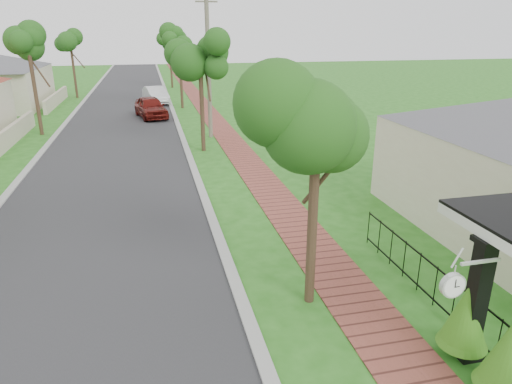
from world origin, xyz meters
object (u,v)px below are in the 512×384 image
object	(u,v)px
parked_car_white	(156,95)
porch_post	(475,306)
station_clock	(455,283)
utility_pole	(209,68)
parked_car_red	(151,107)
near_tree	(317,131)

from	to	relation	value
parked_car_white	porch_post	bearing A→B (deg)	-93.37
station_clock	porch_post	bearing A→B (deg)	24.81
utility_pole	parked_car_red	bearing A→B (deg)	114.91
parked_car_red	utility_pole	world-z (taller)	utility_pole
porch_post	station_clock	bearing A→B (deg)	-155.19
utility_pole	station_clock	size ratio (longest dim) A/B	7.24
parked_car_white	utility_pole	xyz separation A→B (m)	(2.80, -13.72, 3.25)
parked_car_white	station_clock	xyz separation A→B (m)	(4.18, -34.20, 1.26)
utility_pole	station_clock	bearing A→B (deg)	-86.13
porch_post	parked_car_red	bearing A→B (deg)	101.54
porch_post	parked_car_white	distance (m)	34.18
near_tree	utility_pole	world-z (taller)	utility_pole
porch_post	station_clock	size ratio (longest dim) A/B	2.35
porch_post	parked_car_red	world-z (taller)	porch_post
porch_post	near_tree	world-z (taller)	near_tree
station_clock	parked_car_white	bearing A→B (deg)	96.97
station_clock	utility_pole	bearing A→B (deg)	93.87
porch_post	near_tree	size ratio (longest dim) A/B	0.50
porch_post	parked_car_red	size ratio (longest dim) A/B	0.58
near_tree	porch_post	bearing A→B (deg)	-46.77
utility_pole	station_clock	xyz separation A→B (m)	(1.38, -20.48, -1.99)
parked_car_red	utility_pole	distance (m)	8.46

